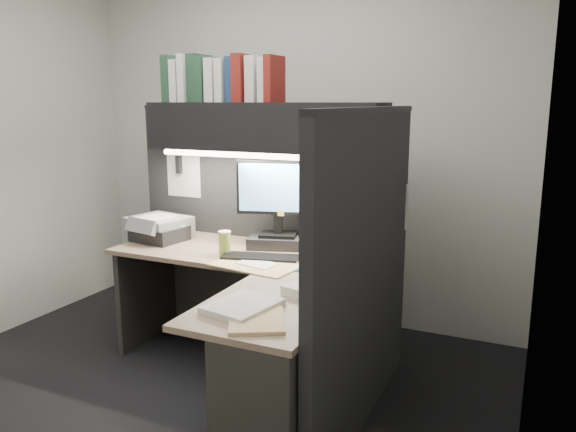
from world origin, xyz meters
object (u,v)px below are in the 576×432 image
Objects in this scene: keyboard at (260,257)px; telephone at (334,251)px; desk at (250,337)px; monitor at (278,213)px; overhead_shelf at (264,127)px; printer at (159,228)px; coffee_cup at (225,244)px; notebook_stack at (160,233)px.

telephone reaches higher than keyboard.
telephone is at bearing 70.57° from desk.
desk is 0.92m from monitor.
keyboard reaches higher than desk.
telephone reaches higher than desk.
keyboard is at bearing 110.93° from desk.
overhead_shelf is 0.90m from telephone.
overhead_shelf is 0.56m from monitor.
printer is (-1.04, 0.61, 0.36)m from desk.
monitor reaches higher than desk.
overhead_shelf reaches higher than coffee_cup.
coffee_cup reaches higher than notebook_stack.
monitor is 0.36m from keyboard.
overhead_shelf reaches higher than desk.
keyboard is 0.85m from notebook_stack.
coffee_cup reaches higher than telephone.
overhead_shelf is at bearing 98.42° from keyboard.
monitor is 0.87m from printer.
notebook_stack is at bearing 156.89° from keyboard.
desk is 3.69× the size of keyboard.
telephone is 0.75× the size of notebook_stack.
printer is at bearing 131.25° from notebook_stack.
monitor is 0.85m from notebook_stack.
monitor is at bearing -169.62° from telephone.
keyboard is (0.13, -0.31, -0.76)m from overhead_shelf.
printer is at bearing 171.63° from monitor.
overhead_shelf is at bearing 69.39° from coffee_cup.
overhead_shelf is at bearing -168.71° from telephone.
telephone is (0.53, -0.11, -0.72)m from overhead_shelf.
printer is (-0.85, -0.13, -0.15)m from monitor.
monitor is at bearing 19.61° from printer.
overhead_shelf is (-0.30, 0.75, 1.06)m from desk.
coffee_cup is at bearing -3.75° from printer.
desk is 3.01× the size of monitor.
printer is at bearing 154.52° from keyboard.
notebook_stack is at bearing -165.33° from overhead_shelf.
printer is (-0.74, -0.14, -0.69)m from overhead_shelf.
desk is 7.00× the size of telephone.
monitor is 1.74× the size of notebook_stack.
monitor reaches higher than notebook_stack.
desk is 1.20m from notebook_stack.
notebook_stack is (-0.59, 0.12, -0.02)m from coffee_cup.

